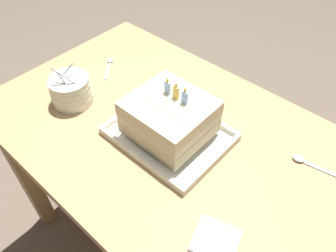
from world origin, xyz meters
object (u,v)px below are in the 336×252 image
(foil_tray, at_px, (169,134))
(birthday_cake, at_px, (169,117))
(bowl_stack, at_px, (71,90))
(napkin_pile, at_px, (215,242))
(serving_spoon_near_tray, at_px, (109,64))
(serving_spoon_by_bowls, at_px, (304,161))

(foil_tray, height_order, birthday_cake, birthday_cake)
(bowl_stack, height_order, napkin_pile, bowl_stack)
(foil_tray, relative_size, napkin_pile, 2.74)
(foil_tray, xyz_separation_m, napkin_pile, (0.29, -0.17, 0.00))
(birthday_cake, relative_size, serving_spoon_near_tray, 2.04)
(serving_spoon_near_tray, bearing_deg, napkin_pile, -22.76)
(foil_tray, xyz_separation_m, birthday_cake, (-0.00, 0.00, 0.07))
(birthday_cake, bearing_deg, foil_tray, -90.00)
(birthday_cake, distance_m, serving_spoon_by_bowls, 0.38)
(bowl_stack, relative_size, serving_spoon_near_tray, 1.39)
(serving_spoon_by_bowls, bearing_deg, foil_tray, -152.72)
(bowl_stack, distance_m, serving_spoon_near_tray, 0.22)
(bowl_stack, bearing_deg, foil_tray, 15.39)
(serving_spoon_by_bowls, distance_m, napkin_pile, 0.35)
(bowl_stack, distance_m, serving_spoon_by_bowls, 0.72)
(foil_tray, distance_m, bowl_stack, 0.35)
(serving_spoon_near_tray, bearing_deg, serving_spoon_by_bowls, 4.52)
(serving_spoon_near_tray, xyz_separation_m, serving_spoon_by_bowls, (0.73, 0.06, 0.00))
(serving_spoon_by_bowls, bearing_deg, serving_spoon_near_tray, -175.48)
(foil_tray, xyz_separation_m, serving_spoon_by_bowls, (0.33, 0.17, -0.00))
(serving_spoon_near_tray, relative_size, serving_spoon_by_bowls, 0.82)
(bowl_stack, bearing_deg, napkin_pile, -7.51)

